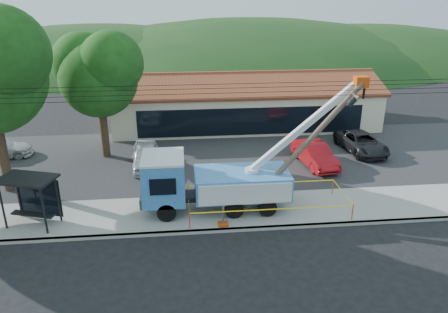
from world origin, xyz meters
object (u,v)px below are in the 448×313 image
Objects in this scene: utility_truck at (212,181)px; car_white at (1,158)px; leaning_pole at (307,143)px; car_red at (314,166)px; car_silver at (147,168)px; car_dark at (360,153)px; bus_shelter at (31,189)px.

car_white is at bearing 147.53° from utility_truck.
leaning_pole reaches higher than car_red.
car_dark is at bearing 0.14° from car_silver.
utility_truck is 13.98m from car_dark.
car_silver is 11.40m from car_red.
utility_truck reaches higher than car_red.
bus_shelter is at bearing -131.34° from car_silver.
car_dark is at bearing 33.41° from utility_truck.
car_red is 4.66m from car_dark.
bus_shelter reaches higher than car_silver.
car_red is at bearing 36.52° from utility_truck.
car_silver is 1.03× the size of car_white.
leaning_pole is 1.54× the size of car_silver.
car_dark is at bearing 39.67° from bus_shelter.
car_red is (7.43, 5.50, -1.81)m from utility_truck.
car_red is at bearing -104.73° from car_white.
car_silver is at bearing 166.81° from car_red.
bus_shelter is at bearing -175.91° from utility_truck.
bus_shelter is 22.43m from car_dark.
leaning_pole is 1.40× the size of car_dark.
car_white is (-14.49, 9.22, -1.81)m from utility_truck.
leaning_pole reaches higher than car_dark.
car_silver is (-3.94, 6.34, -1.81)m from utility_truck.
leaning_pole is 11.16m from car_dark.
car_dark reaches higher than car_white.
utility_truck is 7.68m from car_silver.
car_white is at bearing 161.40° from car_red.
car_silver is at bearing 177.71° from car_dark.
utility_truck is 2.31× the size of car_dark.
bus_shelter reaches higher than car_white.
car_red is (11.37, -0.84, 0.00)m from car_silver.
car_red is at bearing 67.53° from leaning_pole.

